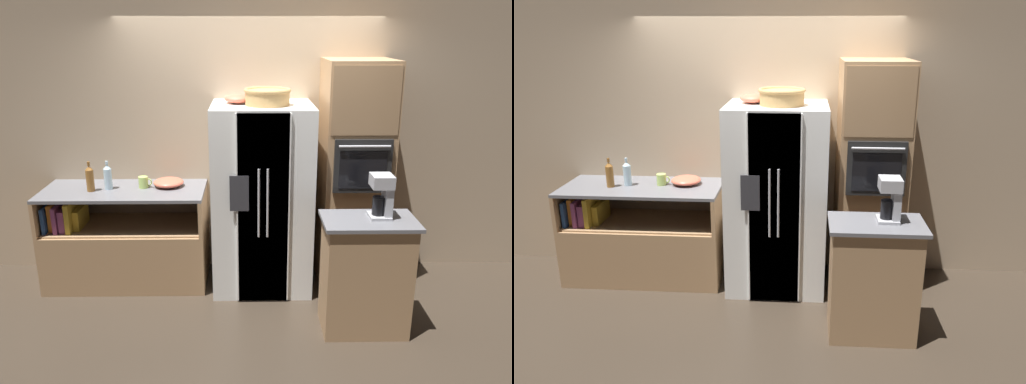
% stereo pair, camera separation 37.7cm
% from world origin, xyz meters
% --- Properties ---
extents(ground_plane, '(20.00, 20.00, 0.00)m').
position_xyz_m(ground_plane, '(0.00, 0.00, 0.00)').
color(ground_plane, '#382D23').
extents(wall_back, '(12.00, 0.06, 2.80)m').
position_xyz_m(wall_back, '(0.00, 0.45, 1.40)').
color(wall_back, tan).
rests_on(wall_back, ground_plane).
extents(counter_left, '(1.53, 0.68, 0.95)m').
position_xyz_m(counter_left, '(-1.21, 0.08, 0.35)').
color(counter_left, '#A87F56').
rests_on(counter_left, ground_plane).
extents(refrigerator, '(0.91, 0.82, 1.75)m').
position_xyz_m(refrigerator, '(0.11, 0.02, 0.87)').
color(refrigerator, white).
rests_on(refrigerator, ground_plane).
extents(wall_oven, '(0.61, 0.72, 2.13)m').
position_xyz_m(wall_oven, '(0.98, 0.09, 1.07)').
color(wall_oven, '#A87F56').
rests_on(wall_oven, ground_plane).
extents(island_counter, '(0.74, 0.46, 0.97)m').
position_xyz_m(island_counter, '(0.93, -0.79, 0.49)').
color(island_counter, '#A87F56').
rests_on(island_counter, ground_plane).
extents(wicker_basket, '(0.41, 0.41, 0.14)m').
position_xyz_m(wicker_basket, '(0.16, -0.02, 1.83)').
color(wicker_basket, tan).
rests_on(wicker_basket, refrigerator).
extents(fruit_bowl, '(0.24, 0.24, 0.08)m').
position_xyz_m(fruit_bowl, '(-0.10, 0.10, 1.79)').
color(fruit_bowl, '#DB664C').
rests_on(fruit_bowl, refrigerator).
extents(bottle_tall, '(0.07, 0.07, 0.28)m').
position_xyz_m(bottle_tall, '(-1.48, 0.04, 1.07)').
color(bottle_tall, brown).
rests_on(bottle_tall, counter_left).
extents(bottle_short, '(0.07, 0.07, 0.27)m').
position_xyz_m(bottle_short, '(-1.33, 0.10, 1.07)').
color(bottle_short, silver).
rests_on(bottle_short, counter_left).
extents(mug, '(0.13, 0.09, 0.11)m').
position_xyz_m(mug, '(-1.01, 0.13, 1.00)').
color(mug, '#B2D166').
rests_on(mug, counter_left).
extents(mixing_bowl, '(0.29, 0.29, 0.08)m').
position_xyz_m(mixing_bowl, '(-0.78, 0.17, 0.99)').
color(mixing_bowl, '#DB664C').
rests_on(mixing_bowl, counter_left).
extents(coffee_maker, '(0.16, 0.18, 0.35)m').
position_xyz_m(coffee_maker, '(1.03, -0.75, 1.16)').
color(coffee_maker, '#B2B2B7').
rests_on(coffee_maker, island_counter).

